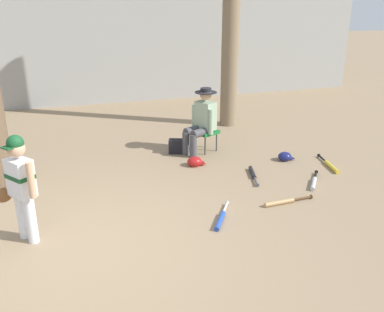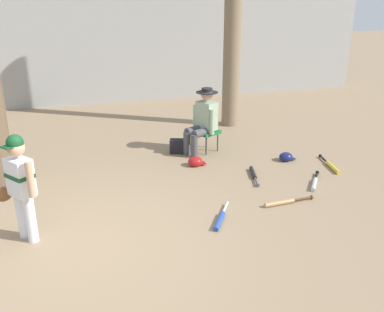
{
  "view_description": "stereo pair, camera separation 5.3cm",
  "coord_description": "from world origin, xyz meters",
  "views": [
    {
      "loc": [
        -0.05,
        -4.26,
        2.68
      ],
      "look_at": [
        1.57,
        0.67,
        0.75
      ],
      "focal_mm": 39.28,
      "sensor_mm": 36.0,
      "label": 1
    },
    {
      "loc": [
        -0.0,
        -4.28,
        2.68
      ],
      "look_at": [
        1.57,
        0.67,
        0.75
      ],
      "focal_mm": 39.28,
      "sensor_mm": 36.0,
      "label": 2
    }
  ],
  "objects": [
    {
      "name": "bat_blue_youth",
      "position": [
        1.8,
        0.18,
        0.03
      ],
      "size": [
        0.46,
        0.66,
        0.07
      ],
      "color": "#2347AD",
      "rests_on": "ground"
    },
    {
      "name": "ground_plane",
      "position": [
        0.0,
        0.0,
        0.0
      ],
      "size": [
        60.0,
        60.0,
        0.0
      ],
      "primitive_type": "plane",
      "color": "#937A5B"
    },
    {
      "name": "bat_yellow_trainer",
      "position": [
        4.27,
        1.32,
        0.03
      ],
      "size": [
        0.24,
        0.81,
        0.07
      ],
      "color": "yellow",
      "rests_on": "ground"
    },
    {
      "name": "bat_black_composite",
      "position": [
        2.86,
        1.4,
        0.03
      ],
      "size": [
        0.27,
        0.71,
        0.07
      ],
      "color": "black",
      "rests_on": "ground"
    },
    {
      "name": "handbag_beside_stool",
      "position": [
        2.01,
        2.83,
        0.13
      ],
      "size": [
        0.38,
        0.29,
        0.26
      ],
      "primitive_type": "cube",
      "rotation": [
        0.0,
        0.0,
        -0.36
      ],
      "color": "black",
      "rests_on": "ground"
    },
    {
      "name": "young_ballplayer",
      "position": [
        -0.55,
        0.49,
        0.74
      ],
      "size": [
        0.52,
        0.5,
        1.31
      ],
      "color": "white",
      "rests_on": "ground"
    },
    {
      "name": "concrete_back_wall",
      "position": [
        0.0,
        7.49,
        1.4
      ],
      "size": [
        18.0,
        0.36,
        2.79
      ],
      "primitive_type": "cube",
      "color": "#9E9E99",
      "rests_on": "ground"
    },
    {
      "name": "seated_spectator",
      "position": [
        2.44,
        2.74,
        0.64
      ],
      "size": [
        0.67,
        0.55,
        1.2
      ],
      "color": "#47474C",
      "rests_on": "ground"
    },
    {
      "name": "batting_helmet_red",
      "position": [
        2.1,
        2.12,
        0.08
      ],
      "size": [
        0.3,
        0.23,
        0.18
      ],
      "color": "#A81919",
      "rests_on": "ground"
    },
    {
      "name": "bat_wood_tan",
      "position": [
        2.81,
        0.35,
        0.03
      ],
      "size": [
        0.77,
        0.1,
        0.07
      ],
      "color": "tan",
      "rests_on": "ground"
    },
    {
      "name": "tree_behind_spectator",
      "position": [
        3.65,
        4.32,
        2.53
      ],
      "size": [
        0.56,
        0.56,
        5.64
      ],
      "color": "#7F6B51",
      "rests_on": "ground"
    },
    {
      "name": "bat_aluminum_silver",
      "position": [
        3.61,
        0.8,
        0.03
      ],
      "size": [
        0.5,
        0.61,
        0.07
      ],
      "color": "#B7BCC6",
      "rests_on": "ground"
    },
    {
      "name": "folding_stool",
      "position": [
        2.53,
        2.78,
        0.36
      ],
      "size": [
        0.53,
        0.53,
        0.41
      ],
      "color": "#196B2D",
      "rests_on": "ground"
    },
    {
      "name": "batting_helmet_navy",
      "position": [
        3.71,
        1.86,
        0.07
      ],
      "size": [
        0.29,
        0.22,
        0.17
      ],
      "color": "navy",
      "rests_on": "ground"
    }
  ]
}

